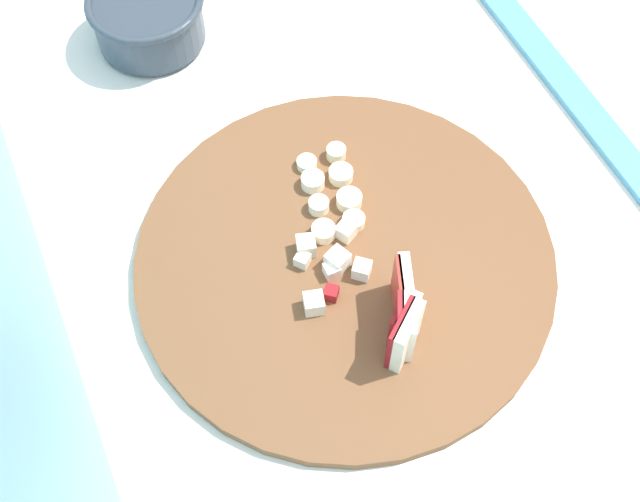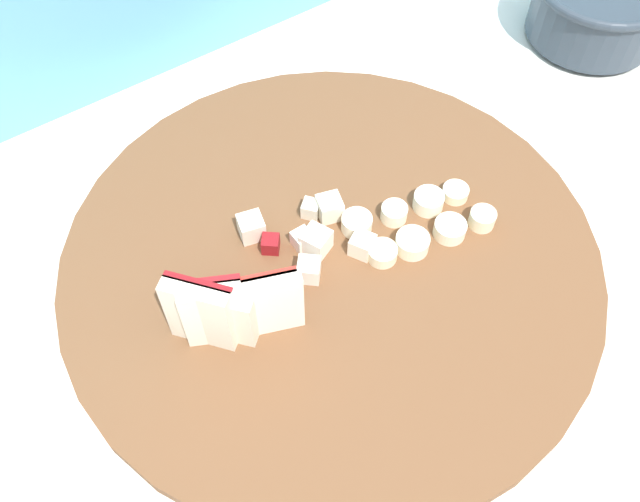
{
  "view_description": "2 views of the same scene",
  "coord_description": "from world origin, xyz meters",
  "px_view_note": "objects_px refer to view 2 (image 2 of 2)",
  "views": [
    {
      "loc": [
        -0.32,
        0.25,
        1.7
      ],
      "look_at": [
        0.07,
        0.07,
        0.98
      ],
      "focal_mm": 46.32,
      "sensor_mm": 36.0,
      "label": 1
    },
    {
      "loc": [
        -0.11,
        -0.22,
        1.42
      ],
      "look_at": [
        0.06,
        0.03,
        0.96
      ],
      "focal_mm": 39.04,
      "sensor_mm": 36.0,
      "label": 2
    }
  ],
  "objects_px": {
    "ceramic_bowl": "(598,6)",
    "apple_wedge_fan": "(227,309)",
    "cutting_board": "(331,260)",
    "banana_slice_rows": "(418,223)",
    "apple_dice_pile": "(308,235)"
  },
  "relations": [
    {
      "from": "cutting_board",
      "to": "apple_dice_pile",
      "type": "xyz_separation_m",
      "value": [
        -0.01,
        0.02,
        0.02
      ]
    },
    {
      "from": "cutting_board",
      "to": "banana_slice_rows",
      "type": "relative_size",
      "value": 3.86
    },
    {
      "from": "apple_wedge_fan",
      "to": "banana_slice_rows",
      "type": "relative_size",
      "value": 0.83
    },
    {
      "from": "apple_dice_pile",
      "to": "ceramic_bowl",
      "type": "bearing_deg",
      "value": 8.68
    },
    {
      "from": "cutting_board",
      "to": "banana_slice_rows",
      "type": "xyz_separation_m",
      "value": [
        0.08,
        -0.02,
        0.01
      ]
    },
    {
      "from": "apple_wedge_fan",
      "to": "ceramic_bowl",
      "type": "distance_m",
      "value": 0.51
    },
    {
      "from": "apple_wedge_fan",
      "to": "ceramic_bowl",
      "type": "bearing_deg",
      "value": 11.04
    },
    {
      "from": "apple_wedge_fan",
      "to": "apple_dice_pile",
      "type": "distance_m",
      "value": 0.1
    },
    {
      "from": "cutting_board",
      "to": "apple_wedge_fan",
      "type": "xyz_separation_m",
      "value": [
        -0.1,
        -0.01,
        0.04
      ]
    },
    {
      "from": "ceramic_bowl",
      "to": "apple_wedge_fan",
      "type": "bearing_deg",
      "value": -168.96
    },
    {
      "from": "cutting_board",
      "to": "banana_slice_rows",
      "type": "distance_m",
      "value": 0.08
    },
    {
      "from": "banana_slice_rows",
      "to": "ceramic_bowl",
      "type": "relative_size",
      "value": 0.8
    },
    {
      "from": "apple_wedge_fan",
      "to": "banana_slice_rows",
      "type": "bearing_deg",
      "value": -1.7
    },
    {
      "from": "apple_wedge_fan",
      "to": "apple_dice_pile",
      "type": "xyz_separation_m",
      "value": [
        0.1,
        0.04,
        -0.02
      ]
    },
    {
      "from": "cutting_board",
      "to": "banana_slice_rows",
      "type": "height_order",
      "value": "banana_slice_rows"
    }
  ]
}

